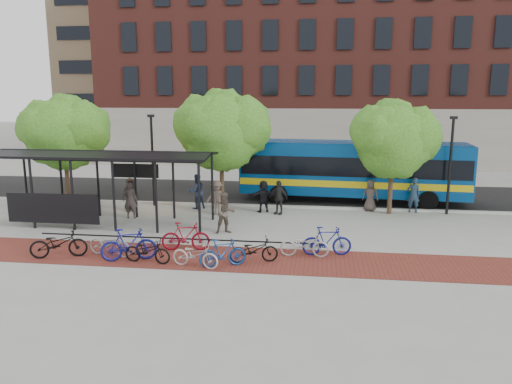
# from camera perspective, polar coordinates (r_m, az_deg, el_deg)

# --- Properties ---
(ground) EXTENTS (160.00, 160.00, 0.00)m
(ground) POSITION_cam_1_polar(r_m,az_deg,el_deg) (24.06, 1.62, -3.90)
(ground) COLOR #9E9E99
(ground) RESTS_ON ground
(asphalt_street) EXTENTS (160.00, 8.00, 0.01)m
(asphalt_street) POSITION_cam_1_polar(r_m,az_deg,el_deg) (31.81, 3.11, -0.14)
(asphalt_street) COLOR black
(asphalt_street) RESTS_ON ground
(curb) EXTENTS (160.00, 0.25, 0.12)m
(curb) POSITION_cam_1_polar(r_m,az_deg,el_deg) (27.90, 2.47, -1.64)
(curb) COLOR #B7B7B2
(curb) RESTS_ON ground
(brick_strip) EXTENTS (24.00, 3.00, 0.01)m
(brick_strip) POSITION_cam_1_polar(r_m,az_deg,el_deg) (19.65, -5.76, -7.46)
(brick_strip) COLOR maroon
(brick_strip) RESTS_ON ground
(bike_rack_rail) EXTENTS (12.00, 0.05, 0.95)m
(bike_rack_rail) POSITION_cam_1_polar(r_m,az_deg,el_deg) (20.80, -8.70, -6.48)
(bike_rack_rail) COLOR black
(bike_rack_rail) RESTS_ON ground
(building_brick) EXTENTS (55.00, 14.00, 20.00)m
(building_brick) POSITION_cam_1_polar(r_m,az_deg,el_deg) (49.83, 16.90, 15.07)
(building_brick) COLOR maroon
(building_brick) RESTS_ON ground
(building_tower) EXTENTS (22.00, 22.00, 30.00)m
(building_tower) POSITION_cam_1_polar(r_m,az_deg,el_deg) (66.29, -9.13, 18.69)
(building_tower) COLOR #7A664C
(building_tower) RESTS_ON ground
(bus_shelter) EXTENTS (10.60, 3.07, 3.60)m
(bus_shelter) POSITION_cam_1_polar(r_m,az_deg,el_deg) (25.15, -17.25, 3.24)
(bus_shelter) COLOR black
(bus_shelter) RESTS_ON ground
(tree_a) EXTENTS (4.90, 4.00, 6.18)m
(tree_a) POSITION_cam_1_polar(r_m,az_deg,el_deg) (30.12, -20.94, 6.63)
(tree_a) COLOR #382619
(tree_a) RESTS_ON ground
(tree_b) EXTENTS (5.15, 4.20, 6.47)m
(tree_b) POSITION_cam_1_polar(r_m,az_deg,el_deg) (27.03, -3.77, 7.36)
(tree_b) COLOR #382619
(tree_b) RESTS_ON ground
(tree_c) EXTENTS (4.66, 3.80, 5.92)m
(tree_c) POSITION_cam_1_polar(r_m,az_deg,el_deg) (26.80, 15.57, 6.07)
(tree_c) COLOR #382619
(tree_c) RESTS_ON ground
(lamp_post_left) EXTENTS (0.35, 0.20, 5.12)m
(lamp_post_left) POSITION_cam_1_polar(r_m,az_deg,el_deg) (28.51, -11.75, 3.89)
(lamp_post_left) COLOR black
(lamp_post_left) RESTS_ON ground
(lamp_post_right) EXTENTS (0.35, 0.20, 5.12)m
(lamp_post_right) POSITION_cam_1_polar(r_m,az_deg,el_deg) (27.74, 21.33, 3.15)
(lamp_post_right) COLOR black
(lamp_post_right) RESTS_ON ground
(bus) EXTENTS (13.14, 3.76, 3.50)m
(bus) POSITION_cam_1_polar(r_m,az_deg,el_deg) (29.66, 10.98, 2.76)
(bus) COLOR navy
(bus) RESTS_ON ground
(bike_0) EXTENTS (2.27, 1.41, 1.13)m
(bike_0) POSITION_cam_1_polar(r_m,az_deg,el_deg) (20.86, -21.64, -5.49)
(bike_0) COLOR black
(bike_0) RESTS_ON ground
(bike_2) EXTENTS (2.03, 1.12, 1.01)m
(bike_2) POSITION_cam_1_polar(r_m,az_deg,el_deg) (20.42, -16.37, -5.66)
(bike_2) COLOR #9B9B9D
(bike_2) RESTS_ON ground
(bike_3) EXTENTS (2.18, 1.27, 1.26)m
(bike_3) POSITION_cam_1_polar(r_m,az_deg,el_deg) (19.65, -14.35, -5.84)
(bike_3) COLOR navy
(bike_3) RESTS_ON ground
(bike_4) EXTENTS (1.89, 0.85, 0.96)m
(bike_4) POSITION_cam_1_polar(r_m,az_deg,el_deg) (19.25, -12.30, -6.57)
(bike_4) COLOR black
(bike_4) RESTS_ON ground
(bike_5) EXTENTS (2.02, 0.84, 1.18)m
(bike_5) POSITION_cam_1_polar(r_m,az_deg,el_deg) (20.46, -8.04, -5.03)
(bike_5) COLOR maroon
(bike_5) RESTS_ON ground
(bike_6) EXTENTS (1.96, 1.07, 0.98)m
(bike_6) POSITION_cam_1_polar(r_m,az_deg,el_deg) (18.48, -6.95, -7.12)
(bike_6) COLOR #B0B0B3
(bike_6) RESTS_ON ground
(bike_7) EXTENTS (1.81, 1.13, 1.06)m
(bike_7) POSITION_cam_1_polar(r_m,az_deg,el_deg) (18.45, -3.83, -6.96)
(bike_7) COLOR navy
(bike_7) RESTS_ON ground
(bike_8) EXTENTS (1.95, 1.12, 0.97)m
(bike_8) POSITION_cam_1_polar(r_m,az_deg,el_deg) (18.88, -0.26, -6.65)
(bike_8) COLOR black
(bike_8) RESTS_ON ground
(bike_10) EXTENTS (1.91, 0.67, 1.00)m
(bike_10) POSITION_cam_1_polar(r_m,az_deg,el_deg) (19.60, 5.56, -5.98)
(bike_10) COLOR #B1B1B3
(bike_10) RESTS_ON ground
(bike_11) EXTENTS (2.00, 0.83, 1.17)m
(bike_11) POSITION_cam_1_polar(r_m,az_deg,el_deg) (19.84, 8.11, -5.57)
(bike_11) COLOR navy
(bike_11) RESTS_ON ground
(pedestrian_0) EXTENTS (1.05, 0.97, 1.80)m
(pedestrian_0) POSITION_cam_1_polar(r_m,az_deg,el_deg) (27.84, -14.16, -0.25)
(pedestrian_0) COLOR black
(pedestrian_0) RESTS_ON ground
(pedestrian_1) EXTENTS (0.74, 0.53, 1.91)m
(pedestrian_1) POSITION_cam_1_polar(r_m,az_deg,el_deg) (26.06, -14.16, -0.89)
(pedestrian_1) COLOR #3B322F
(pedestrian_1) RESTS_ON ground
(pedestrian_2) EXTENTS (1.18, 1.12, 1.93)m
(pedestrian_2) POSITION_cam_1_polar(r_m,az_deg,el_deg) (27.62, -6.78, 0.07)
(pedestrian_2) COLOR #1F2D49
(pedestrian_2) RESTS_ON ground
(pedestrian_3) EXTENTS (1.20, 0.71, 1.82)m
(pedestrian_3) POSITION_cam_1_polar(r_m,az_deg,el_deg) (26.13, -4.48, -0.65)
(pedestrian_3) COLOR brown
(pedestrian_3) RESTS_ON ground
(pedestrian_4) EXTENTS (1.14, 0.83, 1.80)m
(pedestrian_4) POSITION_cam_1_polar(r_m,az_deg,el_deg) (26.20, 2.59, -0.62)
(pedestrian_4) COLOR #242424
(pedestrian_4) RESTS_ON ground
(pedestrian_5) EXTENTS (1.67, 1.09, 1.72)m
(pedestrian_5) POSITION_cam_1_polar(r_m,az_deg,el_deg) (26.65, 0.85, -0.49)
(pedestrian_5) COLOR black
(pedestrian_5) RESTS_ON ground
(pedestrian_6) EXTENTS (0.91, 0.66, 1.73)m
(pedestrian_6) POSITION_cam_1_polar(r_m,az_deg,el_deg) (27.57, 12.94, -0.37)
(pedestrian_6) COLOR #413734
(pedestrian_6) RESTS_ON ground
(pedestrian_7) EXTENTS (0.72, 0.50, 1.90)m
(pedestrian_7) POSITION_cam_1_polar(r_m,az_deg,el_deg) (27.86, 17.54, -0.32)
(pedestrian_7) COLOR #1F344A
(pedestrian_7) RESTS_ON ground
(pedestrian_8) EXTENTS (1.14, 1.04, 1.89)m
(pedestrian_8) POSITION_cam_1_polar(r_m,az_deg,el_deg) (22.65, -3.51, -2.41)
(pedestrian_8) COLOR brown
(pedestrian_8) RESTS_ON ground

